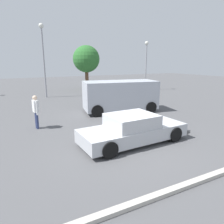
{
  "coord_description": "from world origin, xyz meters",
  "views": [
    {
      "loc": [
        -4.36,
        -6.97,
        3.41
      ],
      "look_at": [
        0.27,
        2.08,
        0.9
      ],
      "focal_mm": 33.15,
      "sensor_mm": 36.0,
      "label": 1
    }
  ],
  "objects": [
    {
      "name": "light_post_mid",
      "position": [
        -0.98,
        13.54,
        4.52
      ],
      "size": [
        0.44,
        0.44,
        6.71
      ],
      "color": "gray",
      "rests_on": "ground_plane"
    },
    {
      "name": "sedan_foreground",
      "position": [
        0.25,
        0.08,
        0.57
      ],
      "size": [
        4.72,
        2.04,
        1.24
      ],
      "rotation": [
        0.0,
        0.0,
        0.04
      ],
      "color": "#B7BABF",
      "rests_on": "ground_plane"
    },
    {
      "name": "tree_back_center",
      "position": [
        4.49,
        17.01,
        3.63
      ],
      "size": [
        3.17,
        3.17,
        5.25
      ],
      "color": "brown",
      "rests_on": "ground_plane"
    },
    {
      "name": "ground_plane",
      "position": [
        0.0,
        0.0,
        0.0
      ],
      "size": [
        80.0,
        80.0,
        0.0
      ],
      "primitive_type": "plane",
      "color": "#515154"
    },
    {
      "name": "parking_curb",
      "position": [
        0.0,
        -3.39,
        0.06
      ],
      "size": [
        8.91,
        0.2,
        0.12
      ],
      "primitive_type": "cube",
      "color": "#B7B2A8",
      "rests_on": "ground_plane"
    },
    {
      "name": "light_post_far",
      "position": [
        10.59,
        13.42,
        3.9
      ],
      "size": [
        0.44,
        0.44,
        5.64
      ],
      "color": "gray",
      "rests_on": "ground_plane"
    },
    {
      "name": "dog",
      "position": [
        3.21,
        -0.03,
        0.25
      ],
      "size": [
        0.5,
        0.46,
        0.4
      ],
      "rotation": [
        0.0,
        0.0,
        0.71
      ],
      "color": "beige",
      "rests_on": "ground_plane"
    },
    {
      "name": "van_white",
      "position": [
        2.52,
        5.24,
        1.14
      ],
      "size": [
        5.19,
        2.96,
        2.1
      ],
      "rotation": [
        0.0,
        0.0,
        2.96
      ],
      "color": "#B2B7C1",
      "rests_on": "ground_plane"
    },
    {
      "name": "pedestrian",
      "position": [
        -3.14,
        3.94,
        1.04
      ],
      "size": [
        0.29,
        0.57,
        1.73
      ],
      "rotation": [
        0.0,
        0.0,
        0.14
      ],
      "color": "navy",
      "rests_on": "ground_plane"
    }
  ]
}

